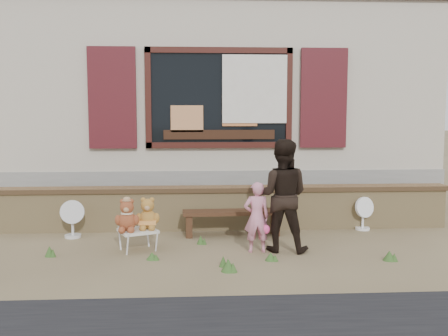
{
  "coord_description": "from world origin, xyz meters",
  "views": [
    {
      "loc": [
        -0.46,
        -7.02,
        1.84
      ],
      "look_at": [
        0.0,
        0.6,
        1.0
      ],
      "focal_mm": 42.0,
      "sensor_mm": 36.0,
      "label": 1
    }
  ],
  "objects": [
    {
      "name": "folding_chair",
      "position": [
        -1.19,
        -0.21,
        0.26
      ],
      "size": [
        0.58,
        0.56,
        0.28
      ],
      "rotation": [
        0.0,
        0.0,
        0.41
      ],
      "color": "silver",
      "rests_on": "ground"
    },
    {
      "name": "shopfront",
      "position": [
        0.0,
        4.49,
        2.0
      ],
      "size": [
        8.04,
        5.13,
        4.0
      ],
      "color": "#ADA08C",
      "rests_on": "ground"
    },
    {
      "name": "grass_tufts",
      "position": [
        -0.03,
        -0.78,
        0.06
      ],
      "size": [
        4.37,
        1.4,
        0.14
      ],
      "color": "#355923",
      "rests_on": "ground"
    },
    {
      "name": "bench",
      "position": [
        0.12,
        0.55,
        0.27
      ],
      "size": [
        1.48,
        0.36,
        0.38
      ],
      "rotation": [
        0.0,
        0.0,
        0.03
      ],
      "color": "#362013",
      "rests_on": "ground"
    },
    {
      "name": "teddy_bear_left",
      "position": [
        -1.31,
        -0.27,
        0.5
      ],
      "size": [
        0.4,
        0.37,
        0.43
      ],
      "primitive_type": null,
      "rotation": [
        0.0,
        0.0,
        0.41
      ],
      "color": "brown",
      "rests_on": "folding_chair"
    },
    {
      "name": "child",
      "position": [
        0.36,
        -0.38,
        0.46
      ],
      "size": [
        0.35,
        0.24,
        0.93
      ],
      "primitive_type": "imported",
      "rotation": [
        0.0,
        0.0,
        3.2
      ],
      "color": "pink",
      "rests_on": "ground"
    },
    {
      "name": "ground",
      "position": [
        0.0,
        0.0,
        0.0
      ],
      "size": [
        80.0,
        80.0,
        0.0
      ],
      "primitive_type": "plane",
      "color": "brown",
      "rests_on": "ground"
    },
    {
      "name": "teddy_bear_right",
      "position": [
        -1.06,
        -0.16,
        0.5
      ],
      "size": [
        0.39,
        0.37,
        0.43
      ],
      "primitive_type": null,
      "rotation": [
        0.0,
        0.0,
        0.41
      ],
      "color": "olive",
      "rests_on": "folding_chair"
    },
    {
      "name": "brick_wall",
      "position": [
        0.0,
        1.0,
        0.34
      ],
      "size": [
        7.1,
        0.36,
        0.67
      ],
      "color": "tan",
      "rests_on": "ground"
    },
    {
      "name": "fan_left",
      "position": [
        -2.21,
        0.56,
        0.28
      ],
      "size": [
        0.36,
        0.24,
        0.56
      ],
      "rotation": [
        0.0,
        0.0,
        0.21
      ],
      "color": "silver",
      "rests_on": "ground"
    },
    {
      "name": "adult",
      "position": [
        0.7,
        -0.32,
        0.74
      ],
      "size": [
        0.84,
        0.73,
        1.47
      ],
      "primitive_type": "imported",
      "rotation": [
        0.0,
        0.0,
        2.88
      ],
      "color": "black",
      "rests_on": "ground"
    },
    {
      "name": "fan_right",
      "position": [
        2.17,
        0.8,
        0.26
      ],
      "size": [
        0.33,
        0.22,
        0.52
      ],
      "rotation": [
        0.0,
        0.0,
        0.37
      ],
      "color": "white",
      "rests_on": "ground"
    }
  ]
}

